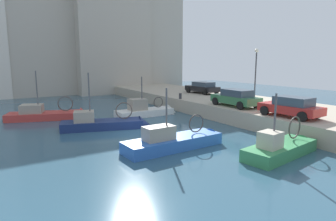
# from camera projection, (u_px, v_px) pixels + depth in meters

# --- Properties ---
(water_surface) EXTENTS (80.00, 80.00, 0.00)m
(water_surface) POSITION_uv_depth(u_px,v_px,m) (140.00, 133.00, 19.96)
(water_surface) COLOR #2D5166
(water_surface) RESTS_ON ground
(quay_wall) EXTENTS (9.00, 56.00, 1.20)m
(quay_wall) POSITION_uv_depth(u_px,v_px,m) (257.00, 110.00, 25.78)
(quay_wall) COLOR #ADA08C
(quay_wall) RESTS_ON ground
(fishing_boat_navy) EXTENTS (6.77, 3.48, 4.88)m
(fishing_boat_navy) POSITION_uv_depth(u_px,v_px,m) (107.00, 127.00, 21.36)
(fishing_boat_navy) COLOR navy
(fishing_boat_navy) RESTS_ON ground
(fishing_boat_blue) EXTENTS (6.77, 2.00, 4.23)m
(fishing_boat_blue) POSITION_uv_depth(u_px,v_px,m) (178.00, 146.00, 16.64)
(fishing_boat_blue) COLOR #2D60B7
(fishing_boat_blue) RESTS_ON ground
(fishing_boat_white) EXTENTS (6.01, 2.05, 4.33)m
(fishing_boat_white) POSITION_uv_depth(u_px,v_px,m) (148.00, 114.00, 26.44)
(fishing_boat_white) COLOR white
(fishing_boat_white) RESTS_ON ground
(fishing_boat_green) EXTENTS (5.82, 2.34, 4.07)m
(fishing_boat_green) POSITION_uv_depth(u_px,v_px,m) (283.00, 153.00, 15.39)
(fishing_boat_green) COLOR #388951
(fishing_boat_green) RESTS_ON ground
(fishing_boat_red) EXTENTS (7.06, 3.91, 4.99)m
(fishing_boat_red) POSITION_uv_depth(u_px,v_px,m) (50.00, 118.00, 24.79)
(fishing_boat_red) COLOR #BC3833
(fishing_boat_red) RESTS_ON ground
(parked_car_black) EXTENTS (2.20, 4.27, 1.33)m
(parked_car_black) POSITION_uv_depth(u_px,v_px,m) (202.00, 87.00, 33.30)
(parked_car_black) COLOR black
(parked_car_black) RESTS_ON quay_wall
(parked_car_red) EXTENTS (2.15, 4.13, 1.37)m
(parked_car_red) POSITION_uv_depth(u_px,v_px,m) (291.00, 107.00, 19.32)
(parked_car_red) COLOR red
(parked_car_red) RESTS_ON quay_wall
(parked_car_green) EXTENTS (1.97, 4.29, 1.41)m
(parked_car_green) POSITION_uv_depth(u_px,v_px,m) (236.00, 98.00, 23.78)
(parked_car_green) COLOR #387547
(parked_car_green) RESTS_ON quay_wall
(mooring_bollard_mid) EXTENTS (0.28, 0.28, 0.55)m
(mooring_bollard_mid) POSITION_uv_depth(u_px,v_px,m) (180.00, 96.00, 28.53)
(mooring_bollard_mid) COLOR #2D2D33
(mooring_bollard_mid) RESTS_ON quay_wall
(quay_streetlamp) EXTENTS (0.36, 0.36, 4.83)m
(quay_streetlamp) POSITION_uv_depth(u_px,v_px,m) (256.00, 66.00, 27.31)
(quay_streetlamp) COLOR #38383D
(quay_streetlamp) RESTS_ON quay_wall
(waterfront_building_west) EXTENTS (11.31, 8.53, 17.84)m
(waterfront_building_west) POSITION_uv_depth(u_px,v_px,m) (107.00, 34.00, 44.85)
(waterfront_building_west) COLOR #B2A899
(waterfront_building_west) RESTS_ON ground
(waterfront_building_central) EXTENTS (9.95, 6.75, 18.72)m
(waterfront_building_central) POSITION_uv_depth(u_px,v_px,m) (148.00, 33.00, 48.32)
(waterfront_building_central) COLOR #B2A899
(waterfront_building_central) RESTS_ON ground
(waterfront_building_east_mid) EXTENTS (9.90, 7.62, 21.41)m
(waterfront_building_east_mid) POSITION_uv_depth(u_px,v_px,m) (38.00, 19.00, 41.21)
(waterfront_building_east_mid) COLOR #B2A899
(waterfront_building_east_mid) RESTS_ON ground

